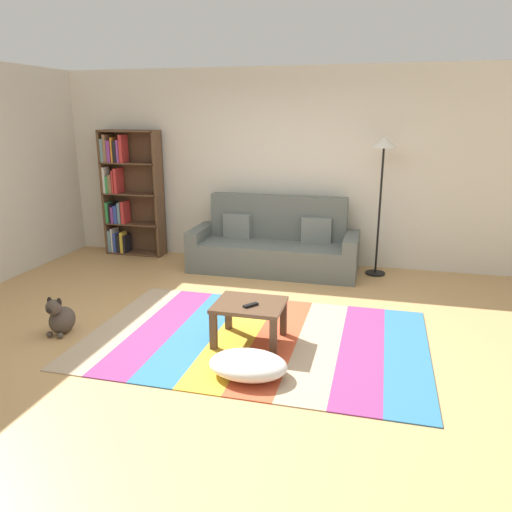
{
  "coord_description": "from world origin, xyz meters",
  "views": [
    {
      "loc": [
        1.29,
        -4.38,
        2.07
      ],
      "look_at": [
        0.06,
        0.42,
        0.65
      ],
      "focal_mm": 34.74,
      "sensor_mm": 36.0,
      "label": 1
    }
  ],
  "objects_px": {
    "couch": "(274,246)",
    "dog": "(61,318)",
    "tv_remote": "(251,305)",
    "pouf": "(248,365)",
    "standing_lamp": "(383,160)",
    "coffee_table": "(249,310)",
    "bookshelf": "(126,194)"
  },
  "relations": [
    {
      "from": "standing_lamp",
      "to": "coffee_table",
      "type": "bearing_deg",
      "value": -114.47
    },
    {
      "from": "couch",
      "to": "tv_remote",
      "type": "distance_m",
      "value": 2.37
    },
    {
      "from": "couch",
      "to": "tv_remote",
      "type": "bearing_deg",
      "value": -82.93
    },
    {
      "from": "couch",
      "to": "dog",
      "type": "bearing_deg",
      "value": -121.78
    },
    {
      "from": "pouf",
      "to": "coffee_table",
      "type": "bearing_deg",
      "value": 103.99
    },
    {
      "from": "standing_lamp",
      "to": "bookshelf",
      "type": "bearing_deg",
      "value": 177.85
    },
    {
      "from": "pouf",
      "to": "dog",
      "type": "relative_size",
      "value": 1.64
    },
    {
      "from": "pouf",
      "to": "standing_lamp",
      "type": "bearing_deg",
      "value": 72.71
    },
    {
      "from": "pouf",
      "to": "standing_lamp",
      "type": "relative_size",
      "value": 0.36
    },
    {
      "from": "tv_remote",
      "to": "standing_lamp",
      "type": "bearing_deg",
      "value": 104.78
    },
    {
      "from": "standing_lamp",
      "to": "pouf",
      "type": "bearing_deg",
      "value": -107.29
    },
    {
      "from": "dog",
      "to": "tv_remote",
      "type": "relative_size",
      "value": 2.65
    },
    {
      "from": "coffee_table",
      "to": "dog",
      "type": "bearing_deg",
      "value": -171.72
    },
    {
      "from": "bookshelf",
      "to": "pouf",
      "type": "height_order",
      "value": "bookshelf"
    },
    {
      "from": "coffee_table",
      "to": "standing_lamp",
      "type": "xyz_separation_m",
      "value": [
        1.1,
        2.42,
        1.19
      ]
    },
    {
      "from": "dog",
      "to": "standing_lamp",
      "type": "height_order",
      "value": "standing_lamp"
    },
    {
      "from": "couch",
      "to": "dog",
      "type": "height_order",
      "value": "couch"
    },
    {
      "from": "pouf",
      "to": "standing_lamp",
      "type": "distance_m",
      "value": 3.49
    },
    {
      "from": "standing_lamp",
      "to": "tv_remote",
      "type": "distance_m",
      "value": 2.93
    },
    {
      "from": "pouf",
      "to": "standing_lamp",
      "type": "height_order",
      "value": "standing_lamp"
    },
    {
      "from": "coffee_table",
      "to": "pouf",
      "type": "distance_m",
      "value": 0.68
    },
    {
      "from": "couch",
      "to": "standing_lamp",
      "type": "bearing_deg",
      "value": 6.02
    },
    {
      "from": "couch",
      "to": "bookshelf",
      "type": "relative_size",
      "value": 1.22
    },
    {
      "from": "bookshelf",
      "to": "tv_remote",
      "type": "bearing_deg",
      "value": -44.89
    },
    {
      "from": "coffee_table",
      "to": "standing_lamp",
      "type": "relative_size",
      "value": 0.35
    },
    {
      "from": "couch",
      "to": "pouf",
      "type": "distance_m",
      "value": 2.94
    },
    {
      "from": "couch",
      "to": "standing_lamp",
      "type": "distance_m",
      "value": 1.81
    },
    {
      "from": "coffee_table",
      "to": "tv_remote",
      "type": "relative_size",
      "value": 4.24
    },
    {
      "from": "coffee_table",
      "to": "pouf",
      "type": "bearing_deg",
      "value": -76.01
    },
    {
      "from": "couch",
      "to": "dog",
      "type": "relative_size",
      "value": 5.69
    },
    {
      "from": "bookshelf",
      "to": "dog",
      "type": "distance_m",
      "value": 3.03
    },
    {
      "from": "bookshelf",
      "to": "coffee_table",
      "type": "bearing_deg",
      "value": -44.41
    }
  ]
}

